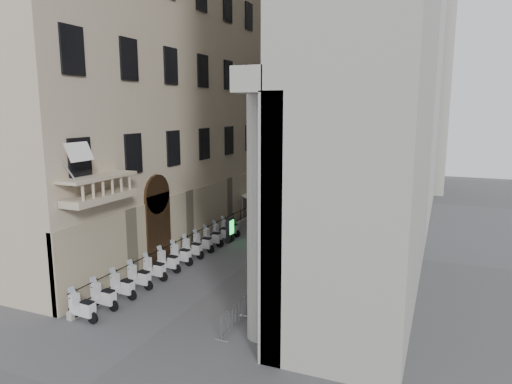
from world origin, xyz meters
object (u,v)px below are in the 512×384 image
at_px(info_kiosk, 230,230).
at_px(pedestrian_b, 301,215).
at_px(street_lamp, 266,163).
at_px(security_tent, 262,189).
at_px(pedestrian_a, 299,228).
at_px(scooter_0, 84,321).

height_order(info_kiosk, pedestrian_b, info_kiosk).
bearing_deg(street_lamp, security_tent, -67.54).
bearing_deg(info_kiosk, pedestrian_b, 63.24).
xyz_separation_m(security_tent, pedestrian_a, (5.03, -5.34, -1.66)).
bearing_deg(pedestrian_b, scooter_0, 109.09).
relative_size(street_lamp, pedestrian_a, 4.37).
relative_size(info_kiosk, pedestrian_b, 1.02).
bearing_deg(pedestrian_b, pedestrian_a, 135.30).
distance_m(security_tent, pedestrian_b, 4.38).
height_order(pedestrian_a, pedestrian_b, pedestrian_a).
bearing_deg(street_lamp, pedestrian_a, -40.84).
relative_size(security_tent, pedestrian_b, 2.12).
height_order(scooter_0, security_tent, security_tent).
bearing_deg(security_tent, info_kiosk, -85.68).
bearing_deg(info_kiosk, street_lamp, 95.43).
xyz_separation_m(info_kiosk, pedestrian_b, (3.31, 6.57, -0.03)).
height_order(security_tent, pedestrian_b, security_tent).
bearing_deg(info_kiosk, scooter_0, -92.78).
xyz_separation_m(security_tent, info_kiosk, (0.58, -7.71, -1.64)).
distance_m(info_kiosk, pedestrian_b, 7.35).
xyz_separation_m(street_lamp, pedestrian_a, (5.34, -6.98, -3.75)).
height_order(scooter_0, street_lamp, street_lamp).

